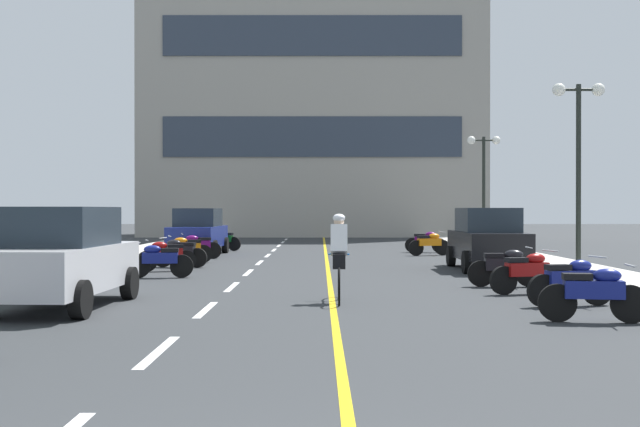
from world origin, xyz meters
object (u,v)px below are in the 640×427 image
(motorcycle_2, at_px, (592,292))
(motorcycle_5, at_px, (503,266))
(motorcycle_7, at_px, (164,255))
(motorcycle_8, at_px, (177,252))
(parked_car_near, at_px, (58,257))
(parked_car_far, at_px, (196,232))
(motorcycle_9, at_px, (184,249))
(street_lamp_far, at_px, (481,165))
(motorcycle_12, at_px, (424,241))
(motorcycle_13, at_px, (220,240))
(parked_car_mid, at_px, (485,239))
(cyclist_rider, at_px, (337,256))
(motorcycle_6, at_px, (157,260))
(motorcycle_10, at_px, (195,246))
(street_lamp_mid, at_px, (576,133))
(motorcycle_4, at_px, (525,271))
(motorcycle_11, at_px, (427,243))
(motorcycle_3, at_px, (569,280))

(motorcycle_2, height_order, motorcycle_5, same)
(motorcycle_7, height_order, motorcycle_8, same)
(motorcycle_7, xyz_separation_m, motorcycle_8, (0.12, 1.46, 0.00))
(parked_car_near, xyz_separation_m, parked_car_far, (-0.09, 16.14, 0.00))
(motorcycle_2, relative_size, motorcycle_9, 1.03)
(street_lamp_far, height_order, motorcycle_12, street_lamp_far)
(motorcycle_13, bearing_deg, parked_car_mid, -49.23)
(motorcycle_7, relative_size, motorcycle_13, 1.00)
(parked_car_far, bearing_deg, street_lamp_far, 17.41)
(cyclist_rider, bearing_deg, street_lamp_far, 70.23)
(parked_car_near, relative_size, cyclist_rider, 2.40)
(parked_car_mid, xyz_separation_m, motorcycle_6, (-9.08, -2.68, -0.44))
(motorcycle_6, distance_m, motorcycle_10, 7.62)
(parked_car_mid, bearing_deg, street_lamp_far, 78.51)
(street_lamp_mid, bearing_deg, motorcycle_4, -118.21)
(parked_car_mid, height_order, motorcycle_6, parked_car_mid)
(motorcycle_6, height_order, motorcycle_9, same)
(parked_car_far, relative_size, motorcycle_2, 2.50)
(parked_car_far, distance_m, motorcycle_10, 2.51)
(motorcycle_7, distance_m, cyclist_rider, 8.74)
(motorcycle_4, bearing_deg, parked_car_far, 123.30)
(motorcycle_12, xyz_separation_m, cyclist_rider, (-4.00, -16.95, 0.41))
(motorcycle_10, relative_size, motorcycle_13, 1.02)
(motorcycle_5, relative_size, motorcycle_10, 1.02)
(parked_car_mid, bearing_deg, motorcycle_4, -95.05)
(motorcycle_6, height_order, motorcycle_13, same)
(parked_car_far, bearing_deg, motorcycle_8, -85.91)
(motorcycle_8, relative_size, cyclist_rider, 0.96)
(motorcycle_4, relative_size, motorcycle_10, 0.99)
(street_lamp_mid, xyz_separation_m, motorcycle_11, (-2.98, 8.18, -3.43))
(motorcycle_2, xyz_separation_m, motorcycle_9, (-8.72, 13.37, 0.00))
(street_lamp_far, xyz_separation_m, motorcycle_6, (-11.34, -13.80, -3.24))
(motorcycle_5, relative_size, motorcycle_6, 1.00)
(motorcycle_2, relative_size, motorcycle_4, 1.02)
(motorcycle_10, distance_m, motorcycle_13, 5.69)
(motorcycle_8, distance_m, motorcycle_12, 11.91)
(motorcycle_10, relative_size, cyclist_rider, 0.95)
(parked_car_far, bearing_deg, motorcycle_11, -2.23)
(motorcycle_12, bearing_deg, motorcycle_10, -154.62)
(street_lamp_mid, distance_m, motorcycle_10, 13.55)
(parked_car_near, distance_m, motorcycle_13, 19.39)
(motorcycle_6, distance_m, motorcycle_9, 5.50)
(parked_car_near, relative_size, motorcycle_3, 2.53)
(street_lamp_mid, bearing_deg, motorcycle_11, 110.02)
(parked_car_mid, bearing_deg, motorcycle_9, 163.27)
(parked_car_near, bearing_deg, motorcycle_13, 88.71)
(parked_car_near, bearing_deg, motorcycle_5, 23.00)
(parked_car_far, height_order, motorcycle_5, parked_car_far)
(motorcycle_7, distance_m, motorcycle_10, 5.48)
(motorcycle_12, bearing_deg, motorcycle_11, -93.92)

